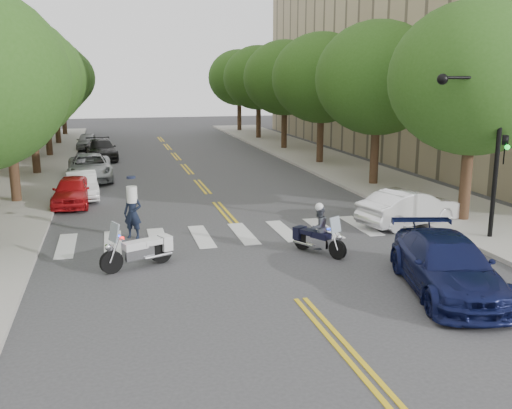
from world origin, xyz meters
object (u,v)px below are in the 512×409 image
object	(u,v)px
motorcycle_police	(318,231)
motorcycle_parked	(143,250)
officer_standing	(133,213)
convertible	(409,207)
sedan_blue	(447,266)

from	to	relation	value
motorcycle_police	motorcycle_parked	world-z (taller)	motorcycle_police
officer_standing	convertible	xyz separation A→B (m)	(10.42, -0.80, -0.20)
officer_standing	sedan_blue	bearing A→B (deg)	-16.44
motorcycle_police	sedan_blue	distance (m)	4.59
motorcycle_police	officer_standing	xyz separation A→B (m)	(-5.70, 3.36, 0.14)
motorcycle_police	convertible	world-z (taller)	motorcycle_police
motorcycle_parked	convertible	bearing A→B (deg)	-100.17
motorcycle_police	sedan_blue	xyz separation A→B (m)	(2.12, -4.07, -0.01)
motorcycle_police	convertible	xyz separation A→B (m)	(4.71, 2.56, -0.06)
motorcycle_parked	officer_standing	size ratio (longest dim) A/B	1.23
motorcycle_parked	convertible	size ratio (longest dim) A/B	0.52
motorcycle_parked	convertible	distance (m)	10.57
officer_standing	convertible	bearing A→B (deg)	22.69
convertible	sedan_blue	world-z (taller)	sedan_blue
officer_standing	sedan_blue	xyz separation A→B (m)	(7.82, -7.43, -0.16)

